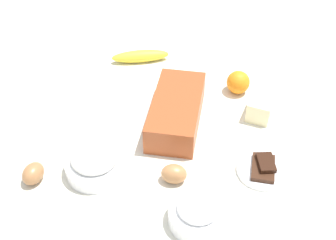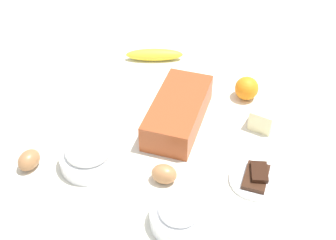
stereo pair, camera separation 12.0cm
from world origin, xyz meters
name	(u,v)px [view 1 (the left image)]	position (x,y,z in m)	size (l,w,h in m)	color
ground_plane	(168,133)	(0.00, 0.00, -0.01)	(2.40, 2.40, 0.02)	silver
loaf_pan	(176,110)	(0.04, -0.01, 0.04)	(0.30, 0.18, 0.08)	#9E4723
flour_bowl	(95,163)	(-0.21, 0.11, 0.03)	(0.15, 0.15, 0.07)	white
sugar_bowl	(198,213)	(-0.26, -0.17, 0.03)	(0.13, 0.13, 0.07)	white
banana	(140,56)	(0.29, 0.21, 0.02)	(0.19, 0.04, 0.04)	yellow
orange_fruit	(238,82)	(0.24, -0.13, 0.04)	(0.07, 0.07, 0.07)	orange
butter_block	(261,107)	(0.16, -0.22, 0.03)	(0.09, 0.06, 0.06)	#F4EDB2
egg_near_butter	(174,174)	(-0.16, -0.08, 0.02)	(0.05, 0.05, 0.06)	#B07748
egg_beside_bowl	(33,173)	(-0.29, 0.24, 0.02)	(0.05, 0.05, 0.06)	#A26D42
chocolate_plate	(263,169)	(-0.06, -0.28, 0.01)	(0.13, 0.13, 0.03)	white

